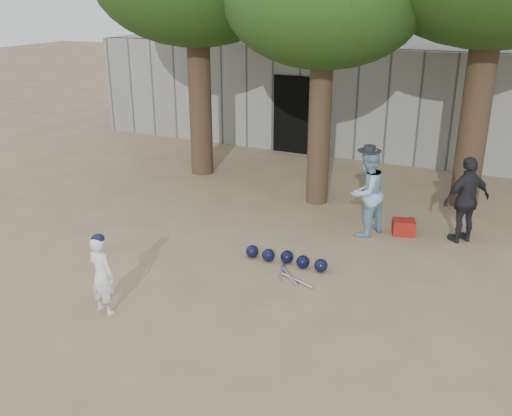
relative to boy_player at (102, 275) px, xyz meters
The scene contains 8 objects.
ground 1.80m from the boy_player, 67.28° to the left, with size 70.00×70.00×0.00m, color #937C5E.
boy_player is the anchor object (origin of this frame).
spectator_blue 5.18m from the boy_player, 58.66° to the left, with size 0.82×0.64×1.70m, color #87B7D1.
spectator_dark 6.61m from the boy_player, 47.67° to the left, with size 0.96×0.40×1.64m, color black.
red_bag 5.83m from the boy_player, 54.25° to the left, with size 0.42×0.32×0.30m, color #A42215.
back_building 11.94m from the boy_player, 86.86° to the left, with size 16.00×5.24×3.00m.
helmet_row 3.18m from the boy_player, 54.68° to the left, with size 1.51×0.30×0.23m.
bat_pile 3.03m from the boy_player, 46.74° to the left, with size 0.83×0.76×0.06m.
Camera 1 is at (4.45, -7.23, 4.44)m, focal length 40.00 mm.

